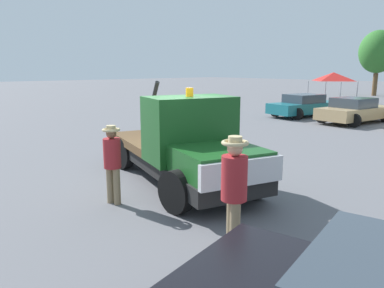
# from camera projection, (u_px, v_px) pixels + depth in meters

# --- Properties ---
(ground_plane) EXTENTS (160.00, 160.00, 0.00)m
(ground_plane) POSITION_uv_depth(u_px,v_px,m) (179.00, 181.00, 9.65)
(ground_plane) COLOR slate
(tow_truck) EXTENTS (6.04, 3.35, 2.51)m
(tow_truck) POSITION_uv_depth(u_px,v_px,m) (185.00, 148.00, 9.16)
(tow_truck) COLOR black
(tow_truck) RESTS_ON ground
(person_near_truck) EXTENTS (0.41, 0.41, 1.87)m
(person_near_truck) POSITION_uv_depth(u_px,v_px,m) (234.00, 186.00, 5.70)
(person_near_truck) COLOR #847051
(person_near_truck) RESTS_ON ground
(person_at_hood) EXTENTS (0.38, 0.38, 1.70)m
(person_at_hood) POSITION_uv_depth(u_px,v_px,m) (112.00, 158.00, 7.86)
(person_at_hood) COLOR #847051
(person_at_hood) RESTS_ON ground
(parked_car_teal) EXTENTS (2.95, 5.10, 1.34)m
(parked_car_teal) POSITION_uv_depth(u_px,v_px,m) (306.00, 106.00, 22.39)
(parked_car_teal) COLOR #196670
(parked_car_teal) RESTS_ON ground
(parked_car_tan) EXTENTS (2.82, 4.68, 1.34)m
(parked_car_tan) POSITION_uv_depth(u_px,v_px,m) (355.00, 111.00, 19.77)
(parked_car_tan) COLOR tan
(parked_car_tan) RESTS_ON ground
(canopy_tent_red) EXTENTS (2.93, 2.93, 2.52)m
(canopy_tent_red) POSITION_uv_depth(u_px,v_px,m) (333.00, 77.00, 31.03)
(canopy_tent_red) COLOR #9E9EA3
(canopy_tent_red) RESTS_ON ground
(tree_center) EXTENTS (3.75, 3.75, 6.70)m
(tree_center) POSITION_uv_depth(u_px,v_px,m) (378.00, 52.00, 38.55)
(tree_center) COLOR brown
(tree_center) RESTS_ON ground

